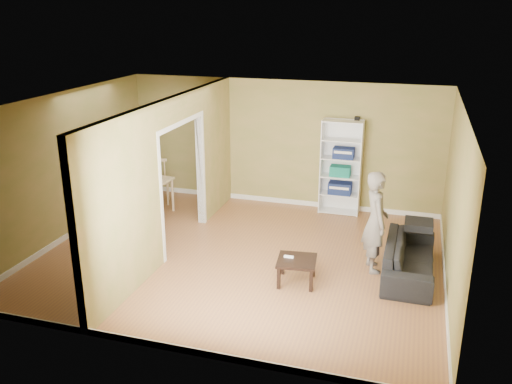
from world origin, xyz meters
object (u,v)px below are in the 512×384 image
coffee_table (297,263)px  dining_table (140,182)px  bookshelf (341,167)px  chair_near (125,200)px  chair_left (106,188)px  person (376,213)px  sofa (410,253)px  chair_far (160,180)px

coffee_table → dining_table: size_ratio=0.50×
dining_table → bookshelf: bearing=17.7°
coffee_table → chair_near: size_ratio=0.63×
bookshelf → chair_left: size_ratio=2.03×
coffee_table → dining_table: bearing=151.4°
bookshelf → dining_table: bearing=-162.3°
dining_table → chair_near: chair_near is taller
bookshelf → chair_left: 4.80m
person → chair_left: size_ratio=2.04×
coffee_table → chair_near: (-3.68, 1.42, 0.13)m
chair_near → person: bearing=7.7°
sofa → chair_near: (-5.30, 0.64, 0.10)m
dining_table → chair_near: (-0.02, -0.57, -0.18)m
person → dining_table: size_ratio=1.66×
bookshelf → coffee_table: 3.28m
coffee_table → sofa: bearing=25.8°
chair_left → chair_near: bearing=41.9°
chair_left → chair_far: bearing=114.8°
dining_table → chair_left: (-0.77, -0.04, -0.17)m
coffee_table → chair_far: chair_far is taller
sofa → chair_far: (-5.17, 1.84, 0.15)m
sofa → chair_near: 5.34m
chair_near → chair_far: 1.21m
person → chair_near: bearing=63.9°
sofa → coffee_table: bearing=116.4°
person → dining_table: 4.88m
chair_far → coffee_table: bearing=119.8°
chair_left → chair_near: size_ratio=1.02×
chair_far → dining_table: bearing=57.1°
bookshelf → chair_far: 3.80m
person → coffee_table: 1.46m
person → chair_left: (-5.49, 1.16, -0.48)m
bookshelf → chair_near: (-3.85, -1.79, -0.49)m
sofa → chair_left: (-6.05, 1.17, 0.11)m
sofa → chair_near: chair_near is taller
dining_table → chair_far: 0.65m
person → chair_near: size_ratio=2.08×
bookshelf → coffee_table: bearing=-93.0°
sofa → chair_far: bearing=71.0°
dining_table → chair_far: size_ratio=1.13×
coffee_table → dining_table: 4.18m
coffee_table → chair_far: 4.43m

